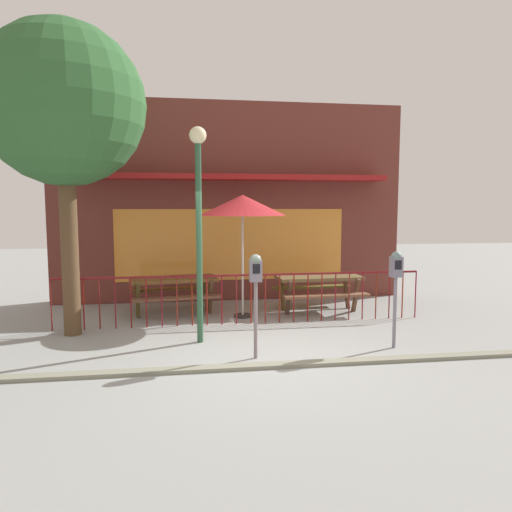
# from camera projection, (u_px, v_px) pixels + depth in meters

# --- Properties ---
(ground) EXTENTS (40.00, 40.00, 0.00)m
(ground) POSITION_uv_depth(u_px,v_px,m) (261.00, 358.00, 7.09)
(ground) COLOR gray
(pub_storefront) EXTENTS (8.40, 1.26, 4.73)m
(pub_storefront) POSITION_uv_depth(u_px,v_px,m) (230.00, 202.00, 11.49)
(pub_storefront) COLOR #45161A
(pub_storefront) RESTS_ON ground
(patio_fence_front) EXTENTS (7.08, 0.04, 0.97)m
(patio_fence_front) POSITION_uv_depth(u_px,v_px,m) (244.00, 290.00, 9.11)
(patio_fence_front) COLOR maroon
(patio_fence_front) RESTS_ON ground
(picnic_table_left) EXTENTS (1.97, 1.59, 0.79)m
(picnic_table_left) POSITION_uv_depth(u_px,v_px,m) (173.00, 285.00, 9.95)
(picnic_table_left) COLOR brown
(picnic_table_left) RESTS_ON ground
(picnic_table_right) EXTENTS (1.85, 1.42, 0.79)m
(picnic_table_right) POSITION_uv_depth(u_px,v_px,m) (319.00, 283.00, 10.21)
(picnic_table_right) COLOR brown
(picnic_table_right) RESTS_ON ground
(patio_umbrella) EXTENTS (1.75, 1.75, 2.49)m
(patio_umbrella) POSITION_uv_depth(u_px,v_px,m) (242.00, 206.00, 9.51)
(patio_umbrella) COLOR #262627
(patio_umbrella) RESTS_ON ground
(parking_meter_near) EXTENTS (0.18, 0.17, 1.56)m
(parking_meter_near) POSITION_uv_depth(u_px,v_px,m) (396.00, 274.00, 7.49)
(parking_meter_near) COLOR slate
(parking_meter_near) RESTS_ON ground
(parking_meter_far) EXTENTS (0.18, 0.17, 1.57)m
(parking_meter_far) POSITION_uv_depth(u_px,v_px,m) (256.00, 278.00, 6.97)
(parking_meter_far) COLOR slate
(parking_meter_far) RESTS_ON ground
(street_tree) EXTENTS (2.75, 2.75, 5.34)m
(street_tree) POSITION_uv_depth(u_px,v_px,m) (64.00, 107.00, 8.00)
(street_tree) COLOR brown
(street_tree) RESTS_ON ground
(street_lamp) EXTENTS (0.28, 0.28, 3.54)m
(street_lamp) POSITION_uv_depth(u_px,v_px,m) (199.00, 201.00, 7.70)
(street_lamp) COLOR #2B5337
(street_lamp) RESTS_ON ground
(curb_edge) EXTENTS (11.76, 0.20, 0.11)m
(curb_edge) POSITION_uv_depth(u_px,v_px,m) (266.00, 368.00, 6.68)
(curb_edge) COLOR gray
(curb_edge) RESTS_ON ground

